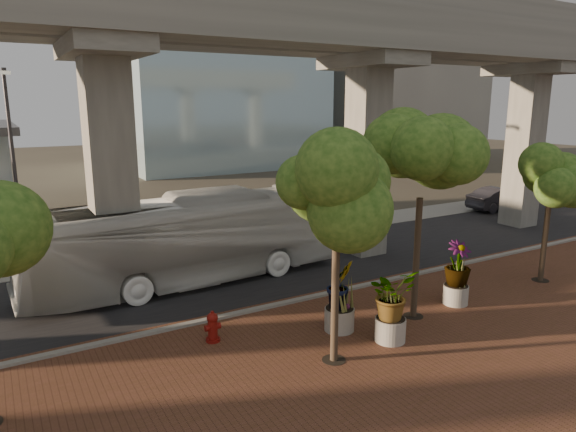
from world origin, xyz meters
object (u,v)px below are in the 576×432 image
fire_hydrant (213,327)px  planter_front (392,298)px  transit_bus (188,240)px  parked_car (500,199)px

fire_hydrant → planter_front: (4.86, -2.77, 0.95)m
transit_bus → fire_hydrant: (-1.25, -5.71, -1.31)m
transit_bus → planter_front: size_ratio=5.62×
transit_bus → parked_car: (23.87, 3.24, -1.05)m
parked_car → planter_front: bearing=125.0°
parked_car → fire_hydrant: 26.66m
transit_bus → planter_front: transit_bus is taller
transit_bus → fire_hydrant: size_ratio=13.21×
fire_hydrant → transit_bus: bearing=77.7°
planter_front → parked_car: bearing=30.0°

